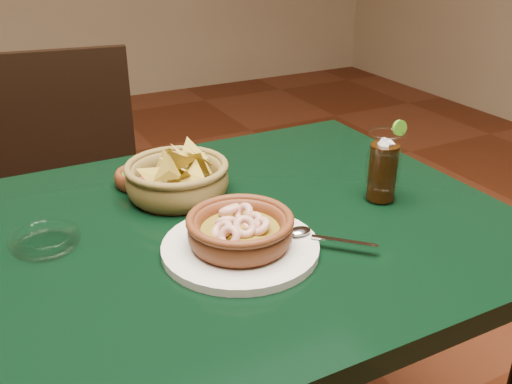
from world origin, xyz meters
name	(u,v)px	position (x,y,z in m)	size (l,w,h in m)	color
dining_table	(182,283)	(0.00, 0.00, 0.65)	(1.20, 0.80, 0.75)	black
dining_chair	(73,205)	(-0.07, 0.71, 0.51)	(0.48, 0.48, 0.92)	black
shrimp_plate	(240,234)	(0.07, -0.10, 0.78)	(0.32, 0.26, 0.08)	silver
chip_basket	(178,178)	(0.06, 0.15, 0.79)	(0.23, 0.23, 0.14)	olive
guacamole_ramekin	(138,178)	(0.00, 0.23, 0.77)	(0.11, 0.11, 0.04)	#552713
cola_drink	(383,167)	(0.40, -0.05, 0.82)	(0.14, 0.14, 0.16)	white
glass_ashtray	(45,240)	(-0.21, 0.07, 0.76)	(0.12, 0.12, 0.03)	white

